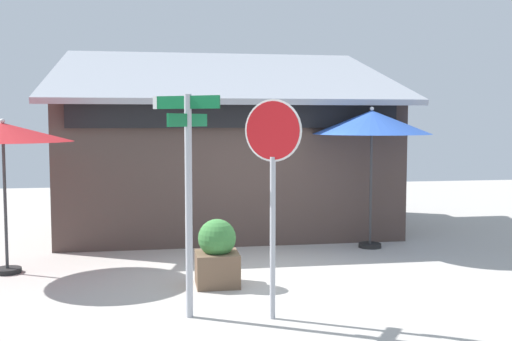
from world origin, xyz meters
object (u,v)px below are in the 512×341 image
object	(u,v)px
street_sign_post	(188,180)
stop_sign	(273,167)
patio_umbrella_crimson_left	(3,134)
patio_umbrella_royal_blue_center	(372,123)
sidewalk_planter	(217,254)

from	to	relation	value
street_sign_post	stop_sign	bearing A→B (deg)	-12.88
stop_sign	patio_umbrella_crimson_left	xyz separation A→B (m)	(-3.84, 2.97, 0.35)
patio_umbrella_royal_blue_center	sidewalk_planter	xyz separation A→B (m)	(-3.24, -2.27, -1.96)
sidewalk_planter	patio_umbrella_crimson_left	bearing A→B (deg)	158.46
patio_umbrella_crimson_left	sidewalk_planter	xyz separation A→B (m)	(3.31, -1.31, -1.79)
stop_sign	patio_umbrella_crimson_left	bearing A→B (deg)	142.32
patio_umbrella_crimson_left	patio_umbrella_royal_blue_center	bearing A→B (deg)	8.39
patio_umbrella_crimson_left	patio_umbrella_royal_blue_center	xyz separation A→B (m)	(6.55, 0.97, 0.16)
patio_umbrella_crimson_left	patio_umbrella_royal_blue_center	size ratio (longest dim) A/B	0.92
sidewalk_planter	stop_sign	bearing A→B (deg)	-72.27
stop_sign	sidewalk_planter	distance (m)	2.26
patio_umbrella_crimson_left	sidewalk_planter	bearing A→B (deg)	-21.54
patio_umbrella_royal_blue_center	sidewalk_planter	world-z (taller)	patio_umbrella_royal_blue_center
patio_umbrella_crimson_left	sidewalk_planter	world-z (taller)	patio_umbrella_crimson_left
street_sign_post	patio_umbrella_royal_blue_center	world-z (taller)	street_sign_post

